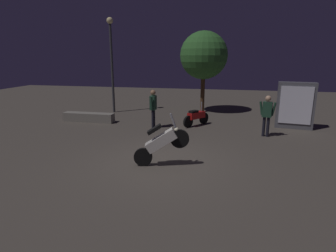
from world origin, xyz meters
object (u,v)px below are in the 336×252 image
object	(u,v)px
streetlamp_near	(111,54)
person_bystander_far	(153,105)
motorcycle_white_foreground	(161,142)
motorcycle_red_parked_left	(196,117)
person_rider_beside	(267,112)
kiosk_billboard	(295,105)

from	to	relation	value
streetlamp_near	person_bystander_far	bearing A→B (deg)	-44.00
motorcycle_white_foreground	streetlamp_near	bearing A→B (deg)	110.43
motorcycle_red_parked_left	person_rider_beside	distance (m)	3.29
person_rider_beside	person_bystander_far	distance (m)	4.91
motorcycle_white_foreground	kiosk_billboard	size ratio (longest dim) A/B	0.78
motorcycle_red_parked_left	motorcycle_white_foreground	bearing A→B (deg)	-149.04
person_rider_beside	person_bystander_far	size ratio (longest dim) A/B	0.97
motorcycle_white_foreground	person_bystander_far	xyz separation A→B (m)	(-1.39, 4.41, 0.31)
person_bystander_far	motorcycle_red_parked_left	bearing A→B (deg)	25.07
motorcycle_red_parked_left	kiosk_billboard	bearing A→B (deg)	-47.27
motorcycle_red_parked_left	kiosk_billboard	xyz separation A→B (m)	(4.44, 0.48, 0.61)
motorcycle_white_foreground	kiosk_billboard	world-z (taller)	kiosk_billboard
person_rider_beside	person_bystander_far	bearing A→B (deg)	99.82
streetlamp_near	kiosk_billboard	xyz separation A→B (m)	(9.56, -1.83, -2.29)
motorcycle_white_foreground	person_bystander_far	distance (m)	4.63
person_bystander_far	streetlamp_near	distance (m)	5.03
person_bystander_far	streetlamp_near	size ratio (longest dim) A/B	0.33
motorcycle_red_parked_left	streetlamp_near	world-z (taller)	streetlamp_near
motorcycle_white_foreground	person_bystander_far	bearing A→B (deg)	96.42
person_bystander_far	kiosk_billboard	xyz separation A→B (m)	(6.34, 1.28, -0.00)
streetlamp_near	kiosk_billboard	world-z (taller)	streetlamp_near
person_bystander_far	kiosk_billboard	world-z (taller)	kiosk_billboard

